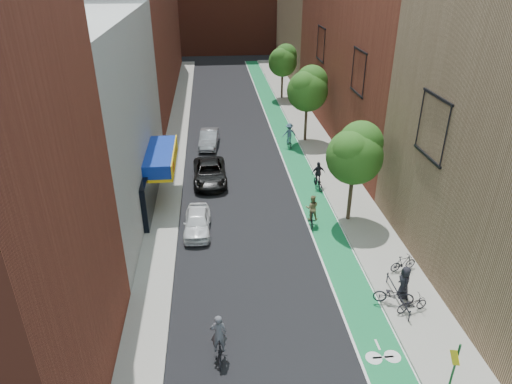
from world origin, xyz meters
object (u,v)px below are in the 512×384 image
object	(u,v)px
cyclist_lane_far	(289,136)
parked_car_black	(210,173)
cyclist_lane_mid	(318,179)
pedestrian	(404,282)
parked_car_white	(197,222)
parked_car_silver	(209,139)
cyclist_lead	(219,344)
cyclist_lane_near	(312,213)

from	to	relation	value
cyclist_lane_far	parked_car_black	bearing A→B (deg)	35.22
cyclist_lane_mid	pedestrian	bearing A→B (deg)	90.56
parked_car_white	cyclist_lane_far	world-z (taller)	cyclist_lane_far
parked_car_black	parked_car_silver	distance (m)	7.15
parked_car_silver	cyclist_lead	xyz separation A→B (m)	(0.22, -24.04, 0.08)
parked_car_white	cyclist_lane_mid	bearing A→B (deg)	31.55
cyclist_lead	cyclist_lane_far	size ratio (longest dim) A/B	1.04
cyclist_lane_near	pedestrian	world-z (taller)	cyclist_lane_near
parked_car_black	pedestrian	bearing A→B (deg)	-58.24
parked_car_white	cyclist_lead	world-z (taller)	cyclist_lead
cyclist_lane_near	cyclist_lane_mid	distance (m)	5.12
parked_car_white	cyclist_lead	distance (m)	10.06
cyclist_lane_near	cyclist_lane_mid	world-z (taller)	cyclist_lane_mid
parked_car_black	cyclist_lane_far	bearing A→B (deg)	40.81
cyclist_lane_far	pedestrian	distance (m)	20.48
cyclist_lead	pedestrian	bearing A→B (deg)	-162.20
parked_car_white	parked_car_silver	distance (m)	14.05
parked_car_silver	cyclist_lane_far	distance (m)	7.02
parked_car_white	parked_car_silver	size ratio (longest dim) A/B	0.91
cyclist_lane_near	parked_car_black	bearing A→B (deg)	-40.01
cyclist_lead	cyclist_lane_far	bearing A→B (deg)	-105.84
cyclist_lead	pedestrian	xyz separation A→B (m)	(8.94, 2.81, 0.22)
parked_car_white	cyclist_lane_near	bearing A→B (deg)	1.91
parked_car_silver	cyclist_lane_mid	world-z (taller)	cyclist_lane_mid
parked_car_silver	pedestrian	world-z (taller)	pedestrian
parked_car_white	pedestrian	world-z (taller)	pedestrian
cyclist_lane_near	parked_car_silver	bearing A→B (deg)	-58.43
cyclist_lane_far	pedestrian	xyz separation A→B (m)	(2.21, -20.36, -0.00)
cyclist_lane_near	cyclist_lane_far	distance (m)	13.11
parked_car_silver	cyclist_lane_far	size ratio (longest dim) A/B	1.99
cyclist_lane_mid	cyclist_lane_far	bearing A→B (deg)	-91.10
cyclist_lane_mid	parked_car_black	bearing A→B (deg)	-20.14
parked_car_black	cyclist_lane_near	bearing A→B (deg)	-48.92
parked_car_white	cyclist_lane_near	xyz separation A→B (m)	(7.02, 0.08, 0.18)
cyclist_lane_near	pedestrian	distance (m)	7.86
cyclist_lead	cyclist_lane_near	xyz separation A→B (m)	(5.98, 10.09, 0.05)
cyclist_lead	parked_car_silver	bearing A→B (deg)	-89.10
cyclist_lane_near	pedestrian	bearing A→B (deg)	119.75
cyclist_lead	cyclist_lane_far	distance (m)	24.13
parked_car_white	parked_car_silver	world-z (taller)	parked_car_silver
parked_car_black	pedestrian	xyz separation A→B (m)	(9.16, -14.07, 0.28)
cyclist_lead	cyclist_lane_near	size ratio (longest dim) A/B	1.11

